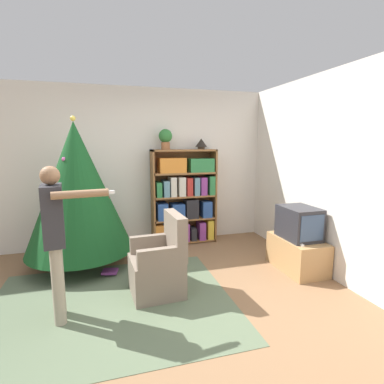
{
  "coord_description": "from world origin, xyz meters",
  "views": [
    {
      "loc": [
        -0.67,
        -2.84,
        1.71
      ],
      "look_at": [
        0.44,
        0.99,
        1.05
      ],
      "focal_mm": 28.0,
      "sensor_mm": 36.0,
      "label": 1
    }
  ],
  "objects_px": {
    "bookshelf": "(184,199)",
    "standing_person": "(56,232)",
    "potted_plant": "(165,138)",
    "christmas_tree": "(77,188)",
    "television": "(299,223)",
    "table_lamp": "(201,143)",
    "armchair": "(160,266)"
  },
  "relations": [
    {
      "from": "bookshelf",
      "to": "potted_plant",
      "type": "height_order",
      "value": "potted_plant"
    },
    {
      "from": "television",
      "to": "armchair",
      "type": "height_order",
      "value": "armchair"
    },
    {
      "from": "television",
      "to": "table_lamp",
      "type": "height_order",
      "value": "table_lamp"
    },
    {
      "from": "bookshelf",
      "to": "potted_plant",
      "type": "xyz_separation_m",
      "value": [
        -0.3,
        0.01,
        1.02
      ]
    },
    {
      "from": "bookshelf",
      "to": "armchair",
      "type": "height_order",
      "value": "bookshelf"
    },
    {
      "from": "bookshelf",
      "to": "standing_person",
      "type": "bearing_deg",
      "value": -132.55
    },
    {
      "from": "television",
      "to": "potted_plant",
      "type": "relative_size",
      "value": 1.64
    },
    {
      "from": "bookshelf",
      "to": "christmas_tree",
      "type": "bearing_deg",
      "value": -161.2
    },
    {
      "from": "standing_person",
      "to": "table_lamp",
      "type": "distance_m",
      "value": 2.91
    },
    {
      "from": "christmas_tree",
      "to": "standing_person",
      "type": "xyz_separation_m",
      "value": [
        -0.1,
        -1.33,
        -0.22
      ]
    },
    {
      "from": "bookshelf",
      "to": "table_lamp",
      "type": "height_order",
      "value": "table_lamp"
    },
    {
      "from": "christmas_tree",
      "to": "armchair",
      "type": "distance_m",
      "value": 1.62
    },
    {
      "from": "television",
      "to": "potted_plant",
      "type": "distance_m",
      "value": 2.42
    },
    {
      "from": "bookshelf",
      "to": "table_lamp",
      "type": "relative_size",
      "value": 7.99
    },
    {
      "from": "bookshelf",
      "to": "standing_person",
      "type": "xyz_separation_m",
      "value": [
        -1.73,
        -1.89,
        0.12
      ]
    },
    {
      "from": "christmas_tree",
      "to": "potted_plant",
      "type": "bearing_deg",
      "value": 23.1
    },
    {
      "from": "christmas_tree",
      "to": "armchair",
      "type": "relative_size",
      "value": 2.24
    },
    {
      "from": "television",
      "to": "potted_plant",
      "type": "bearing_deg",
      "value": 134.17
    },
    {
      "from": "armchair",
      "to": "christmas_tree",
      "type": "bearing_deg",
      "value": -143.11
    },
    {
      "from": "standing_person",
      "to": "potted_plant",
      "type": "height_order",
      "value": "potted_plant"
    },
    {
      "from": "television",
      "to": "table_lamp",
      "type": "relative_size",
      "value": 2.7
    },
    {
      "from": "bookshelf",
      "to": "standing_person",
      "type": "distance_m",
      "value": 2.57
    },
    {
      "from": "bookshelf",
      "to": "table_lamp",
      "type": "distance_m",
      "value": 0.98
    },
    {
      "from": "armchair",
      "to": "television",
      "type": "bearing_deg",
      "value": 89.92
    },
    {
      "from": "television",
      "to": "standing_person",
      "type": "distance_m",
      "value": 2.95
    },
    {
      "from": "bookshelf",
      "to": "standing_person",
      "type": "relative_size",
      "value": 1.06
    },
    {
      "from": "armchair",
      "to": "table_lamp",
      "type": "height_order",
      "value": "table_lamp"
    },
    {
      "from": "potted_plant",
      "to": "table_lamp",
      "type": "distance_m",
      "value": 0.62
    },
    {
      "from": "armchair",
      "to": "potted_plant",
      "type": "bearing_deg",
      "value": 162.36
    },
    {
      "from": "bookshelf",
      "to": "television",
      "type": "bearing_deg",
      "value": -51.99
    },
    {
      "from": "table_lamp",
      "to": "bookshelf",
      "type": "bearing_deg",
      "value": -177.65
    },
    {
      "from": "television",
      "to": "christmas_tree",
      "type": "height_order",
      "value": "christmas_tree"
    }
  ]
}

